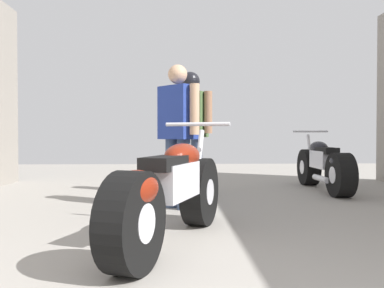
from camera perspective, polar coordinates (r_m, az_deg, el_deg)
The scene contains 5 objects.
ground_plane at distance 3.90m, azimuth 4.56°, elevation -11.04°, with size 16.00×16.00×0.00m, color gray.
motorcycle_maroon_cruiser at distance 3.08m, azimuth -2.97°, elevation -6.82°, with size 0.94×1.96×0.94m.
motorcycle_black_naked at distance 6.40m, azimuth 17.91°, elevation -2.92°, with size 0.58×1.94×0.91m.
mechanic_in_blue at distance 4.62m, azimuth -2.01°, elevation 2.34°, with size 0.51×0.55×1.62m.
mechanic_with_helmet at distance 5.62m, azimuth -0.23°, elevation 3.16°, with size 0.62×0.45×1.70m.
Camera 1 is at (-0.46, -0.45, 0.83)m, focal length 38.25 mm.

